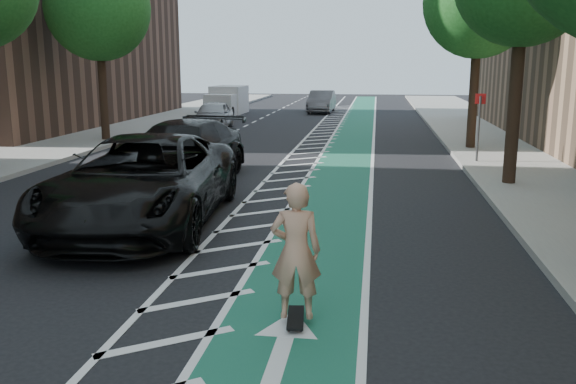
% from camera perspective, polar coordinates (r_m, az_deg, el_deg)
% --- Properties ---
extents(ground, '(120.00, 120.00, 0.00)m').
position_cam_1_polar(ground, '(11.13, -13.87, -6.78)').
color(ground, black).
rests_on(ground, ground).
extents(bike_lane, '(2.00, 90.00, 0.01)m').
position_cam_1_polar(bike_lane, '(20.07, 5.00, 1.91)').
color(bike_lane, '#1A5B47').
rests_on(bike_lane, ground).
extents(buffer_strip, '(1.40, 90.00, 0.01)m').
position_cam_1_polar(buffer_strip, '(20.21, 0.75, 2.02)').
color(buffer_strip, silver).
rests_on(buffer_strip, ground).
extents(sidewalk_right, '(5.00, 90.00, 0.15)m').
position_cam_1_polar(sidewalk_right, '(20.75, 23.23, 1.50)').
color(sidewalk_right, gray).
rests_on(sidewalk_right, ground).
extents(curb_right, '(0.12, 90.00, 0.16)m').
position_cam_1_polar(curb_right, '(20.25, 16.52, 1.76)').
color(curb_right, gray).
rests_on(curb_right, ground).
extents(curb_left, '(0.12, 90.00, 0.16)m').
position_cam_1_polar(curb_left, '(22.92, -20.98, 2.60)').
color(curb_left, gray).
rests_on(curb_left, ground).
extents(tree_r_d, '(4.20, 4.20, 7.90)m').
position_cam_1_polar(tree_r_d, '(26.11, 17.32, 16.47)').
color(tree_r_d, '#382619').
rests_on(tree_r_d, ground).
extents(tree_l_d, '(4.20, 4.20, 7.90)m').
position_cam_1_polar(tree_l_d, '(28.48, -17.40, 16.05)').
color(tree_l_d, '#382619').
rests_on(tree_l_d, ground).
extents(sign_post, '(0.35, 0.08, 2.47)m').
position_cam_1_polar(sign_post, '(22.12, 17.42, 5.86)').
color(sign_post, '#4C4C4C').
rests_on(sign_post, ground).
extents(skateboard, '(0.30, 0.81, 0.11)m').
position_cam_1_polar(skateboard, '(8.54, 0.72, -11.69)').
color(skateboard, black).
rests_on(skateboard, ground).
extents(skateboarder, '(0.73, 0.52, 1.88)m').
position_cam_1_polar(skateboarder, '(8.20, 0.74, -5.54)').
color(skateboarder, tan).
rests_on(skateboarder, skateboard).
extents(suv_near, '(3.74, 7.22, 1.94)m').
position_cam_1_polar(suv_near, '(13.73, -13.37, 1.01)').
color(suv_near, black).
rests_on(suv_near, ground).
extents(suv_far, '(3.11, 6.46, 1.81)m').
position_cam_1_polar(suv_far, '(18.34, -10.02, 3.66)').
color(suv_far, black).
rests_on(suv_far, ground).
extents(car_silver, '(2.11, 4.53, 1.50)m').
position_cam_1_polar(car_silver, '(33.02, -7.03, 7.14)').
color(car_silver, '#A1A2A7').
rests_on(car_silver, ground).
extents(car_grey, '(1.76, 4.76, 1.55)m').
position_cam_1_polar(car_grey, '(43.94, 3.16, 8.44)').
color(car_grey, slate).
rests_on(car_grey, ground).
extents(box_truck, '(2.18, 4.63, 1.91)m').
position_cam_1_polar(box_truck, '(42.87, -5.73, 8.45)').
color(box_truck, silver).
rests_on(box_truck, ground).
extents(barrel_a, '(0.69, 0.69, 0.94)m').
position_cam_1_polar(barrel_a, '(15.02, -19.44, -0.49)').
color(barrel_a, orange).
rests_on(barrel_a, ground).
extents(barrel_b, '(0.64, 0.64, 0.87)m').
position_cam_1_polar(barrel_b, '(25.11, -9.46, 4.76)').
color(barrel_b, '#FA4D0D').
rests_on(barrel_b, ground).
extents(barrel_c, '(0.60, 0.60, 0.82)m').
position_cam_1_polar(barrel_c, '(25.28, -6.73, 4.83)').
color(barrel_c, '#FF540D').
rests_on(barrel_c, ground).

